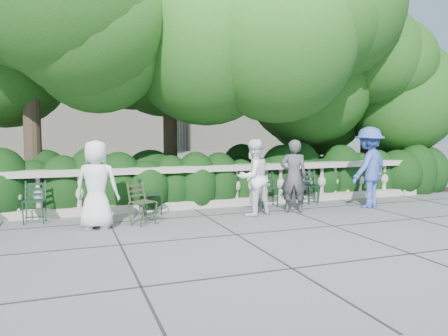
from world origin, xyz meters
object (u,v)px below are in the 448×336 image
object	(u,v)px
chair_c	(154,216)
chair_d	(270,208)
person_older_blue	(369,167)
chair_f	(310,204)
chair_e	(313,204)
person_businessman	(97,185)
person_casual_man	(253,177)
person_woman_grey	(294,176)
chair_weathered	(148,226)
chair_b	(34,225)

from	to	relation	value
chair_c	chair_d	world-z (taller)	same
person_older_blue	chair_f	bearing A→B (deg)	-59.77
chair_e	chair_f	world-z (taller)	same
chair_c	person_businessman	distance (m)	1.67
person_casual_man	person_woman_grey	bearing A→B (deg)	160.69
person_casual_man	person_older_blue	xyz separation A→B (m)	(2.97, -0.06, 0.14)
person_casual_man	chair_f	bearing A→B (deg)	-175.63
chair_e	chair_d	bearing A→B (deg)	166.75
person_woman_grey	person_casual_man	bearing A→B (deg)	22.54
chair_f	person_older_blue	distance (m)	1.66
chair_e	chair_weathered	bearing A→B (deg)	176.96
chair_c	chair_b	bearing A→B (deg)	165.80
chair_f	person_older_blue	size ratio (longest dim) A/B	0.44
chair_c	chair_weathered	distance (m)	0.96
chair_f	person_woman_grey	size ratio (longest dim) A/B	0.52
chair_c	person_businessman	size ratio (longest dim) A/B	0.51
person_older_blue	chair_e	bearing A→B (deg)	-63.27
chair_b	chair_f	size ratio (longest dim) A/B	1.00
person_older_blue	chair_b	bearing A→B (deg)	-28.67
person_businessman	person_older_blue	distance (m)	6.23
person_businessman	person_casual_man	bearing A→B (deg)	-154.06
chair_b	chair_d	size ratio (longest dim) A/B	1.00
person_casual_man	chair_e	bearing A→B (deg)	-176.10
chair_weathered	person_older_blue	xyz separation A→B (m)	(5.30, 0.23, 0.96)
chair_c	person_casual_man	size ratio (longest dim) A/B	0.51
chair_b	person_businessman	size ratio (longest dim) A/B	0.51
chair_f	person_casual_man	xyz separation A→B (m)	(-1.87, -0.74, 0.82)
chair_weathered	person_woman_grey	world-z (taller)	person_woman_grey
chair_c	chair_d	xyz separation A→B (m)	(2.79, 0.07, 0.00)
chair_b	chair_weathered	bearing A→B (deg)	-16.30
chair_weathered	chair_c	bearing A→B (deg)	41.91
chair_e	chair_f	distance (m)	0.11
chair_c	chair_weathered	bearing A→B (deg)	-122.37
chair_f	person_casual_man	size ratio (longest dim) A/B	0.51
chair_b	chair_c	world-z (taller)	same
chair_d	chair_e	xyz separation A→B (m)	(1.23, 0.08, 0.00)
chair_f	person_woman_grey	xyz separation A→B (m)	(-0.91, -0.78, 0.81)
person_older_blue	chair_c	bearing A→B (deg)	-31.39
chair_weathered	person_woman_grey	xyz separation A→B (m)	(3.29, 0.26, 0.81)
chair_d	person_businessman	size ratio (longest dim) A/B	0.51
person_woman_grey	chair_d	bearing A→B (deg)	-48.76
chair_weathered	person_businessman	distance (m)	1.25
person_casual_man	chair_b	bearing A→B (deg)	-24.89
person_woman_grey	chair_b	bearing A→B (deg)	17.95
chair_b	chair_f	xyz separation A→B (m)	(6.28, 0.16, 0.00)
person_businessman	person_woman_grey	size ratio (longest dim) A/B	1.01
chair_e	chair_f	size ratio (longest dim) A/B	1.00
chair_e	person_older_blue	world-z (taller)	person_older_blue
person_businessman	chair_weathered	bearing A→B (deg)	-164.24
person_woman_grey	chair_c	bearing A→B (deg)	12.26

